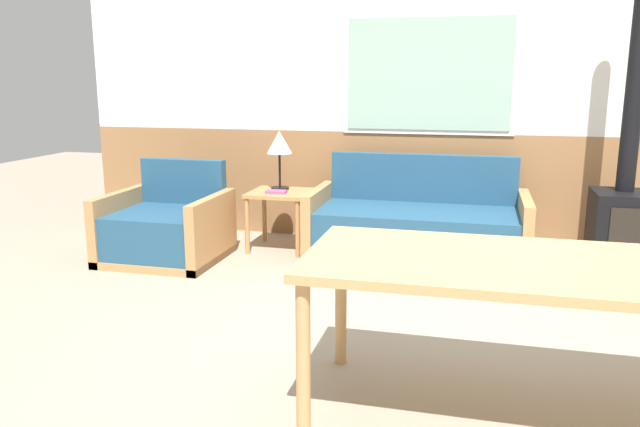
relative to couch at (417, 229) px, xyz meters
The scene contains 9 objects.
ground_plane 2.07m from the couch, 80.25° to the right, with size 16.00×16.00×0.00m, color gray.
wall_back 1.30m from the couch, 61.26° to the left, with size 7.20×0.09×2.70m.
couch is the anchor object (origin of this frame).
armchair 2.06m from the couch, 166.39° to the right, with size 0.91×0.83×0.79m.
side_table 1.20m from the couch, behind, with size 0.50×0.50×0.51m.
table_lamp 1.38m from the couch, behind, with size 0.22×0.22×0.51m.
book_stack 1.22m from the couch, behind, with size 0.18×0.12×0.02m.
dining_table 2.53m from the couch, 72.07° to the right, with size 2.06×0.84×0.72m.
wood_stove 1.58m from the couch, ahead, with size 0.45×0.47×2.42m.
Camera 1 is at (0.09, -2.97, 1.46)m, focal length 35.00 mm.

